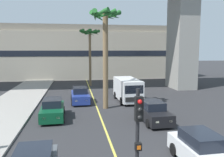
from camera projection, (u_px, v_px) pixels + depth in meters
lane_stripe_center at (96, 105)px, 22.88m from camera, size 0.14×56.00×0.01m
pier_building_backdrop at (85, 53)px, 45.21m from camera, size 37.87×8.04×9.80m
car_queue_front at (153, 112)px, 17.62m from camera, size 1.94×4.16×1.56m
car_queue_third at (53, 110)px, 18.46m from camera, size 1.95×4.16×1.56m
car_queue_fourth at (202, 151)px, 10.91m from camera, size 1.90×4.14×1.56m
car_queue_fifth at (80, 96)px, 24.08m from camera, size 1.93×4.15×1.56m
delivery_van at (127, 89)px, 24.62m from camera, size 2.26×5.30×2.36m
traffic_light_median_near at (138, 136)px, 7.30m from camera, size 0.24×0.37×4.20m
palm_tree_near_median at (90, 39)px, 34.52m from camera, size 3.11×3.08×8.42m
palm_tree_mid_median at (106, 34)px, 20.93m from camera, size 2.91×2.93×8.99m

